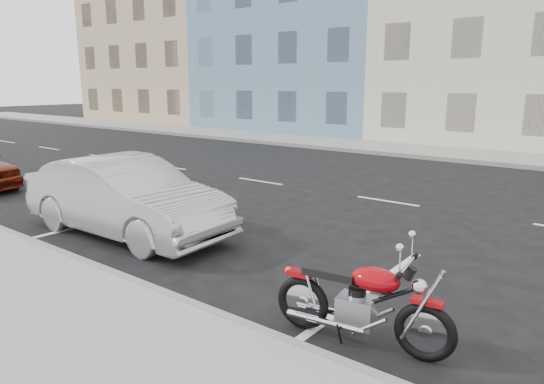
% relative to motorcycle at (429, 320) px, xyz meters
% --- Properties ---
extents(ground, '(120.00, 120.00, 0.00)m').
position_rel_motorcycle_xyz_m(ground, '(-1.28, 6.26, -0.47)').
color(ground, black).
rests_on(ground, ground).
extents(sidewalk_far, '(80.00, 3.40, 0.15)m').
position_rel_motorcycle_xyz_m(sidewalk_far, '(-6.28, 14.96, -0.39)').
color(sidewalk_far, gray).
rests_on(sidewalk_far, ground).
extents(curb_near, '(80.00, 0.12, 0.16)m').
position_rel_motorcycle_xyz_m(curb_near, '(-6.28, -0.74, -0.39)').
color(curb_near, gray).
rests_on(curb_near, ground).
extents(curb_far, '(80.00, 0.12, 0.16)m').
position_rel_motorcycle_xyz_m(curb_far, '(-6.28, 13.26, -0.39)').
color(curb_far, gray).
rests_on(curb_far, ground).
extents(bldg_far_west, '(12.00, 12.00, 12.00)m').
position_rel_motorcycle_xyz_m(bldg_far_west, '(-27.28, 22.56, 5.53)').
color(bldg_far_west, tan).
rests_on(bldg_far_west, ground).
extents(bldg_blue, '(12.00, 12.00, 13.00)m').
position_rel_motorcycle_xyz_m(bldg_blue, '(-15.28, 22.56, 6.03)').
color(bldg_blue, '#6080A0').
rests_on(bldg_blue, ground).
extents(bldg_cream, '(12.00, 12.00, 11.50)m').
position_rel_motorcycle_xyz_m(bldg_cream, '(-3.28, 22.56, 5.28)').
color(bldg_cream, beige).
rests_on(bldg_cream, ground).
extents(motorcycle, '(2.04, 0.69, 1.02)m').
position_rel_motorcycle_xyz_m(motorcycle, '(0.00, 0.00, 0.00)').
color(motorcycle, black).
rests_on(motorcycle, ground).
extents(sedan_silver, '(4.49, 1.69, 1.46)m').
position_rel_motorcycle_xyz_m(sedan_silver, '(-6.08, 0.77, 0.26)').
color(sedan_silver, '#A6A8AE').
rests_on(sedan_silver, ground).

